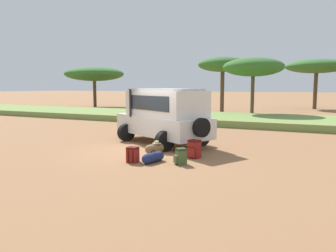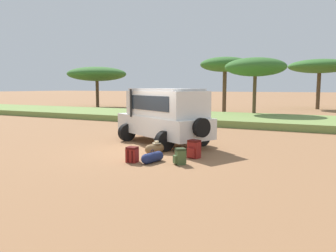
{
  "view_description": "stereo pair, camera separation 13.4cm",
  "coord_description": "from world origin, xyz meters",
  "views": [
    {
      "loc": [
        6.32,
        -11.14,
        2.51
      ],
      "look_at": [
        0.78,
        0.18,
        1.0
      ],
      "focal_mm": 35.0,
      "sensor_mm": 36.0,
      "label": 1
    },
    {
      "loc": [
        6.44,
        -11.08,
        2.51
      ],
      "look_at": [
        0.78,
        0.18,
        1.0
      ],
      "focal_mm": 35.0,
      "sensor_mm": 36.0,
      "label": 2
    }
  ],
  "objects": [
    {
      "name": "ground_plane",
      "position": [
        0.0,
        0.0,
        0.0
      ],
      "size": [
        320.0,
        320.0,
        0.0
      ],
      "primitive_type": "plane",
      "color": "#936642"
    },
    {
      "name": "grass_bank",
      "position": [
        0.0,
        11.87,
        0.22
      ],
      "size": [
        120.0,
        7.0,
        0.44
      ],
      "color": "olive",
      "rests_on": "ground_plane"
    },
    {
      "name": "safari_vehicle",
      "position": [
        -0.16,
        1.66,
        1.29
      ],
      "size": [
        5.34,
        3.96,
        2.44
      ],
      "color": "silver",
      "rests_on": "ground_plane"
    },
    {
      "name": "backpack_beside_front_wheel",
      "position": [
        2.14,
        -0.48,
        0.32
      ],
      "size": [
        0.45,
        0.48,
        0.65
      ],
      "color": "maroon",
      "rests_on": "ground_plane"
    },
    {
      "name": "backpack_cluster_center",
      "position": [
        0.55,
        -2.02,
        0.25
      ],
      "size": [
        0.38,
        0.43,
        0.52
      ],
      "color": "maroon",
      "rests_on": "ground_plane"
    },
    {
      "name": "backpack_near_rear_wheel",
      "position": [
        2.1,
        -1.58,
        0.26
      ],
      "size": [
        0.45,
        0.45,
        0.53
      ],
      "color": "#42562D",
      "rests_on": "ground_plane"
    },
    {
      "name": "duffel_bag_low_black_case",
      "position": [
        0.51,
        -0.41,
        0.19
      ],
      "size": [
        0.54,
        0.78,
        0.47
      ],
      "color": "brown",
      "rests_on": "ground_plane"
    },
    {
      "name": "duffel_bag_soft_canvas",
      "position": [
        1.16,
        -1.73,
        0.17
      ],
      "size": [
        0.46,
        0.96,
        0.43
      ],
      "color": "navy",
      "rests_on": "ground_plane"
    },
    {
      "name": "acacia_tree_far_left",
      "position": [
        -20.1,
        21.9,
        4.1
      ],
      "size": [
        7.42,
        7.11,
        4.99
      ],
      "color": "brown",
      "rests_on": "ground_plane"
    },
    {
      "name": "acacia_tree_left_mid",
      "position": [
        -3.13,
        20.37,
        4.64
      ],
      "size": [
        4.88,
        4.54,
        5.41
      ],
      "color": "brown",
      "rests_on": "ground_plane"
    },
    {
      "name": "acacia_tree_centre_back",
      "position": [
        0.89,
        15.22,
        4.04
      ],
      "size": [
        4.75,
        4.58,
        4.79
      ],
      "color": "brown",
      "rests_on": "ground_plane"
    },
    {
      "name": "acacia_tree_right_mid",
      "position": [
        4.95,
        29.75,
        4.79
      ],
      "size": [
        6.79,
        6.09,
        5.6
      ],
      "color": "brown",
      "rests_on": "ground_plane"
    }
  ]
}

